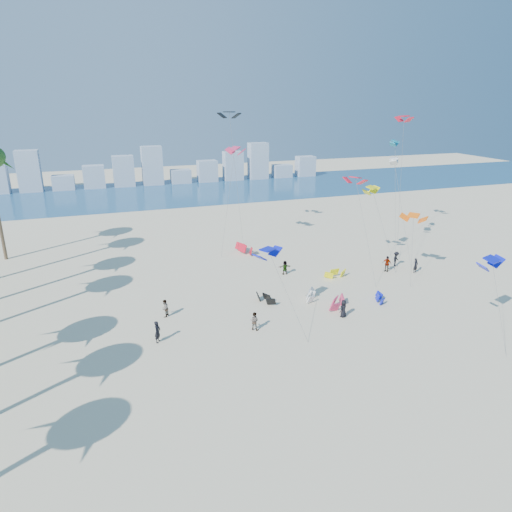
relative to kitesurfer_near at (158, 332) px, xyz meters
name	(u,v)px	position (x,y,z in m)	size (l,w,h in m)	color
ground	(294,408)	(6.93, -11.05, -0.91)	(220.00, 220.00, 0.00)	beige
ocean	(153,193)	(6.93, 60.95, -0.91)	(220.00, 220.00, 0.00)	navy
kitesurfer_near	(158,332)	(0.00, 0.00, 0.00)	(0.66, 0.44, 1.82)	black
kitesurfer_mid	(254,321)	(7.90, -0.52, -0.12)	(0.77, 0.60, 1.58)	gray
kitesurfers_far	(336,274)	(19.47, 6.70, -0.08)	(28.66, 12.01, 1.79)	black
grounded_kites	(294,277)	(15.31, 8.36, -0.46)	(11.74, 20.92, 1.07)	black
flying_kites	(348,172)	(22.27, 10.48, 9.91)	(26.99, 37.25, 17.22)	#0B16C6
distant_skyline	(141,171)	(5.74, 70.95, 2.18)	(85.00, 3.00, 8.40)	#9EADBF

